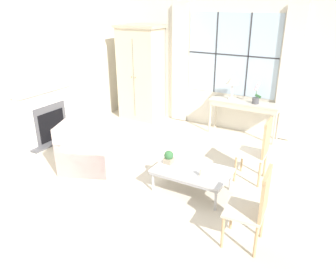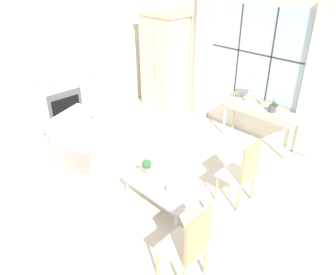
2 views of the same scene
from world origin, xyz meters
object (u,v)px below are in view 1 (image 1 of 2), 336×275
Objects in this scene: pillar_candle at (202,173)px; console_table at (245,106)px; accent_chair_wooden at (254,205)px; armoire at (141,73)px; coffee_table at (192,172)px; potted_orchid at (256,96)px; fireplace at (47,112)px; armchair_upholstered at (88,151)px; side_chair_wooden at (259,148)px; potted_plant_small at (169,157)px; table_lamp at (233,81)px.

console_table is at bearing 94.90° from pillar_candle.
armoire is at bearing 139.04° from accent_chair_wooden.
coffee_table is 8.27× the size of pillar_candle.
coffee_table is (-0.21, -2.50, -0.60)m from potted_orchid.
fireplace is 14.01× the size of pillar_candle.
armoire is at bearing 103.49° from armchair_upholstered.
potted_orchid is at bearing 105.91° from accent_chair_wooden.
side_chair_wooden reaches higher than coffee_table.
armoire is (0.83, 2.16, 0.46)m from fireplace.
console_table is 3.31m from armchair_upholstered.
side_chair_wooden is at bearing -26.62° from armoire.
armoire is 4.88× the size of potted_orchid.
side_chair_wooden is (0.56, -1.71, -0.34)m from potted_orchid.
console_table reaches higher than potted_plant_small.
potted_orchid is at bearing 108.09° from side_chair_wooden.
pillar_candle is at bearing 1.10° from armchair_upholstered.
armchair_upholstered is 1.04× the size of coffee_table.
potted_orchid is at bearing -5.35° from table_lamp.
fireplace is 3.66× the size of table_lamp.
side_chair_wooden is 1.57m from accent_chair_wooden.
potted_plant_small is at bearing 168.03° from pillar_candle.
side_chair_wooden is at bearing 45.80° from coffee_table.
side_chair_wooden is 7.72× the size of pillar_candle.
armoire is at bearing -178.92° from potted_orchid.
potted_orchid is 0.43× the size of side_chair_wooden.
potted_plant_small is 0.63m from pillar_candle.
fireplace reaches higher than potted_orchid.
potted_plant_small is at bearing 153.92° from accent_chair_wooden.
console_table is (2.53, 0.08, -0.43)m from armoire.
table_lamp reaches higher than pillar_candle.
armoire reaches higher than pillar_candle.
console_table is at bearing 114.26° from side_chair_wooden.
fireplace is 9.25× the size of potted_plant_small.
potted_orchid is 2.19× the size of potted_plant_small.
fireplace reaches higher than accent_chair_wooden.
fireplace is 4.03m from console_table.
coffee_table is (0.02, -2.52, -0.35)m from console_table.
potted_orchid is at bearing 51.38° from armchair_upholstered.
pillar_candle is (0.21, -0.12, 0.10)m from coffee_table.
table_lamp is 0.51× the size of accent_chair_wooden.
potted_plant_small is at bearing -103.86° from potted_orchid.
potted_orchid reaches higher than potted_plant_small.
side_chair_wooden reaches higher than armchair_upholstered.
accent_chair_wooden is at bearing -66.19° from table_lamp.
pillar_candle is (2.75, -2.57, -0.68)m from armoire.
console_table reaches higher than pillar_candle.
accent_chair_wooden is at bearing -33.38° from coffee_table.
potted_plant_small is 1.51× the size of pillar_candle.
potted_orchid reaches higher than accent_chair_wooden.
console_table is 2.67m from pillar_candle.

